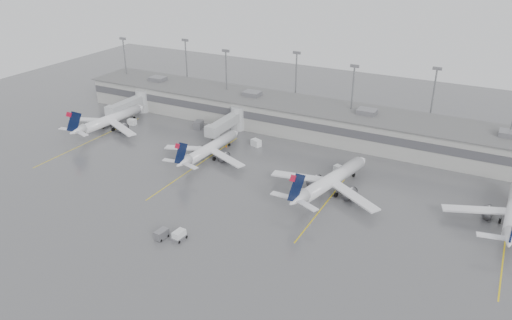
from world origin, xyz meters
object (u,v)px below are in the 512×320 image
at_px(jet_mid_left, 209,149).
at_px(jet_mid_right, 330,181).
at_px(baggage_tug, 179,236).
at_px(jet_far_left, 109,120).

xyz_separation_m(jet_mid_left, jet_mid_right, (33.60, -3.39, 0.38)).
height_order(jet_mid_right, baggage_tug, jet_mid_right).
distance_m(jet_mid_left, baggage_tug, 36.98).
xyz_separation_m(jet_far_left, jet_mid_left, (36.96, -3.85, -0.20)).
xyz_separation_m(jet_far_left, baggage_tug, (51.74, -37.70, -2.19)).
bearing_deg(jet_mid_right, jet_far_left, -172.58).
relative_size(jet_mid_left, baggage_tug, 8.82).
relative_size(jet_far_left, baggage_tug, 9.47).
distance_m(jet_mid_left, jet_mid_right, 33.77).
bearing_deg(baggage_tug, jet_far_left, 149.20).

